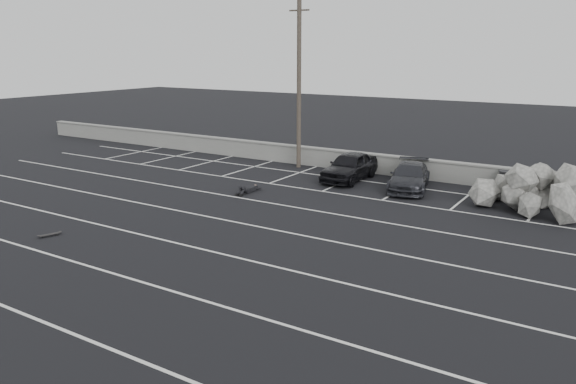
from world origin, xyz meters
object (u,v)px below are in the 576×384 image
Objects in this scene: car_left at (350,166)px; riprap_pile at (554,195)px; trash_bin at (505,181)px; utility_pole at (299,85)px; skateboard at (50,235)px; car_right at (409,177)px; person at (251,187)px.

riprap_pile is at bearing -2.89° from car_left.
trash_bin is at bearing 138.02° from riprap_pile.
utility_pole is 15.76m from skateboard.
utility_pole reaches higher than car_right.
car_left is 0.99× the size of car_right.
riprap_pile is 2.97× the size of person.
car_left is 3.25m from car_right.
riprap_pile is at bearing -7.35° from utility_pole.
person is 3.15× the size of skateboard.
car_right is 7.52m from person.
trash_bin is 0.15× the size of riprap_pile.
trash_bin is 19.75m from skateboard.
riprap_pile is 13.14m from person.
utility_pole is at bearing 105.27° from skateboard.
car_right reaches higher than person.
skateboard is at bearing -94.86° from utility_pole.
utility_pole is at bearing 172.65° from riprap_pile.
car_right is 4.34× the size of trash_bin.
car_right is 8.29m from utility_pole.
car_left is 5.40m from person.
car_right reaches higher than skateboard.
car_left is at bearing 89.52° from skateboard.
car_right is 6.15× the size of skateboard.
utility_pole reaches higher than car_left.
car_left reaches higher than person.
riprap_pile is at bearing -41.98° from trash_bin.
utility_pole is at bearing 152.79° from car_right.
trash_bin is 1.42× the size of skateboard.
car_left is 5.64m from utility_pole.
utility_pole is (-7.09, 1.63, 3.97)m from car_right.
trash_bin is 0.45× the size of person.
skateboard is (-1.28, -15.05, -4.52)m from utility_pole.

